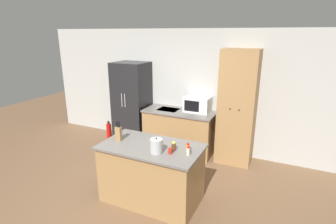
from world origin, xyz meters
name	(u,v)px	position (x,y,z in m)	size (l,w,h in m)	color
ground_plane	(129,198)	(0.00, 0.00, 0.00)	(14.00, 14.00, 0.00)	brown
wall_back	(185,90)	(0.00, 2.33, 1.30)	(7.20, 0.06, 2.60)	#B2B2AD
refrigerator	(132,103)	(-1.17, 1.98, 0.94)	(0.75, 0.67, 1.89)	black
back_counter	(179,131)	(0.03, 1.97, 0.46)	(1.53, 0.70, 0.92)	#9E7547
pantry_cabinet	(237,108)	(1.22, 2.02, 1.12)	(0.68, 0.58, 2.24)	#9E7547
kitchen_island	(152,173)	(0.34, 0.16, 0.46)	(1.51, 0.86, 0.91)	#9E7547
microwave	(198,104)	(0.38, 2.09, 1.08)	(0.53, 0.38, 0.32)	white
knife_block	(119,133)	(-0.21, 0.12, 1.03)	(0.09, 0.06, 0.33)	#9E7547
spice_bottle_tall_dark	(188,148)	(0.90, 0.21, 0.97)	(0.06, 0.06, 0.12)	gold
spice_bottle_short_red	(174,146)	(0.70, 0.15, 0.97)	(0.06, 0.06, 0.13)	#563319
spice_bottle_amber_oil	(188,151)	(0.94, 0.10, 0.97)	(0.05, 0.05, 0.13)	beige
spice_bottle_green_herb	(170,151)	(0.70, 0.03, 0.95)	(0.06, 0.06, 0.08)	#B2281E
kettle	(156,146)	(0.52, -0.01, 1.01)	(0.18, 0.18, 0.23)	#B2B5B7
fire_extinguisher	(109,131)	(-1.79, 1.86, 0.20)	(0.12, 0.12, 0.45)	red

